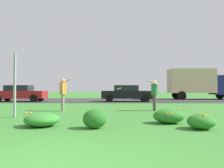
{
  "coord_description": "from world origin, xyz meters",
  "views": [
    {
      "loc": [
        1.15,
        -3.07,
        1.17
      ],
      "look_at": [
        1.0,
        8.11,
        1.38
      ],
      "focal_mm": 37.02,
      "sensor_mm": 36.0,
      "label": 1
    }
  ],
  "objects": [
    {
      "name": "daylily_clump_front_left",
      "position": [
        0.55,
        3.67,
        0.28
      ],
      "size": [
        0.7,
        0.63,
        0.56
      ],
      "color": "#23661E",
      "rests_on": "ground"
    },
    {
      "name": "highway_center_stripe",
      "position": [
        0.0,
        19.5,
        0.01
      ],
      "size": [
        120.0,
        0.16,
        0.0
      ],
      "primitive_type": "cube",
      "color": "yellow",
      "rests_on": "ground"
    },
    {
      "name": "daylily_clump_mid_right",
      "position": [
        -1.11,
        4.02,
        0.21
      ],
      "size": [
        1.07,
        1.11,
        0.46
      ],
      "color": "#337F2D",
      "rests_on": "ground"
    },
    {
      "name": "person_thrower_orange_shirt",
      "position": [
        -1.54,
        8.8,
        1.01
      ],
      "size": [
        0.57,
        0.5,
        1.71
      ],
      "color": "orange",
      "rests_on": "ground"
    },
    {
      "name": "box_truck_navy",
      "position": [
        10.11,
        21.49,
        1.8
      ],
      "size": [
        6.7,
        2.46,
        3.2
      ],
      "color": "navy",
      "rests_on": "ground"
    },
    {
      "name": "person_catcher_green_shirt",
      "position": [
        3.21,
        9.04,
        0.96
      ],
      "size": [
        0.54,
        0.5,
        1.61
      ],
      "color": "#287038",
      "rests_on": "ground"
    },
    {
      "name": "frisbee_lime",
      "position": [
        1.35,
        8.66,
        1.16
      ],
      "size": [
        0.24,
        0.24,
        0.1
      ],
      "color": "#8CD133"
    },
    {
      "name": "car_black_center_right",
      "position": [
        2.2,
        17.52,
        0.74
      ],
      "size": [
        4.5,
        2.0,
        1.45
      ],
      "color": "black",
      "rests_on": "ground"
    },
    {
      "name": "ground_plane",
      "position": [
        0.0,
        9.75,
        0.0
      ],
      "size": [
        120.0,
        120.0,
        0.0
      ],
      "primitive_type": "plane",
      "color": "#387A2D"
    },
    {
      "name": "sign_post_near_path",
      "position": [
        -2.9,
        6.18,
        1.29
      ],
      "size": [
        0.07,
        0.1,
        2.59
      ],
      "color": "#93969B",
      "rests_on": "ground"
    },
    {
      "name": "daylily_clump_front_center",
      "position": [
        2.94,
        4.69,
        0.24
      ],
      "size": [
        1.04,
        0.91,
        0.5
      ],
      "color": "#2D7526",
      "rests_on": "ground"
    },
    {
      "name": "car_red_center_left",
      "position": [
        -7.38,
        17.52,
        0.74
      ],
      "size": [
        4.5,
        2.0,
        1.45
      ],
      "color": "maroon",
      "rests_on": "ground"
    },
    {
      "name": "daylily_clump_near_camera",
      "position": [
        3.62,
        3.6,
        0.22
      ],
      "size": [
        0.79,
        0.79,
        0.45
      ],
      "color": "#2D7526",
      "rests_on": "ground"
    },
    {
      "name": "highway_strip",
      "position": [
        0.0,
        19.5,
        0.0
      ],
      "size": [
        120.0,
        8.83,
        0.01
      ],
      "primitive_type": "cube",
      "color": "#2D2D30",
      "rests_on": "ground"
    }
  ]
}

